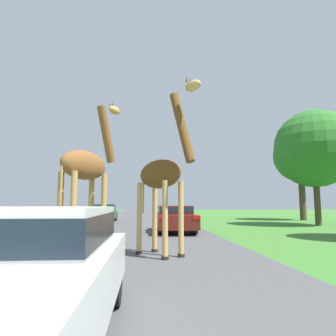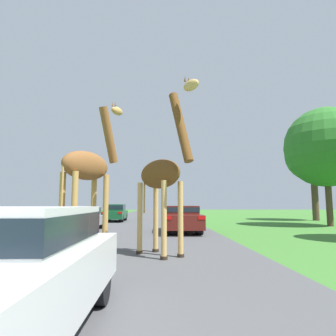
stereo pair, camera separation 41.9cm
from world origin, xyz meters
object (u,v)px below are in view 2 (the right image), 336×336
Objects in this scene: giraffe_near_road at (162,175)px; car_far_ahead at (181,218)px; tree_right_cluster at (326,147)px; giraffe_companion at (89,171)px; car_queue_right at (84,217)px; tree_left_edge at (313,155)px; car_queue_left at (115,212)px.

car_far_ahead is at bearing -135.11° from giraffe_near_road.
tree_right_cluster is (10.37, 3.86, 4.65)m from car_far_ahead.
giraffe_companion is at bearing -142.87° from tree_right_cluster.
car_queue_right is at bearing -99.66° from giraffe_near_road.
car_queue_right is (-2.05, 7.80, -1.82)m from giraffe_companion.
car_queue_right is at bearing 137.96° from giraffe_companion.
car_queue_right is 0.85× the size of car_far_ahead.
giraffe_near_road is at bearing -135.52° from tree_right_cluster.
giraffe_near_road is at bearing -62.92° from car_queue_right.
tree_right_cluster is at bearing -172.26° from giraffe_near_road.
car_far_ahead is (3.44, 6.59, -1.81)m from giraffe_companion.
giraffe_near_road is 0.61× the size of tree_right_cluster.
tree_left_edge reaches higher than car_far_ahead.
car_queue_left is at bearing -114.09° from giraffe_near_road.
tree_left_edge reaches higher than giraffe_companion.
giraffe_near_road is 17.92m from car_queue_left.
giraffe_companion is at bearing -84.65° from car_queue_left.
car_queue_left is (-1.56, 16.62, -1.79)m from giraffe_companion.
giraffe_companion is 17.55m from tree_right_cluster.
car_queue_left is 0.91× the size of car_far_ahead.
giraffe_companion is at bearing -133.52° from tree_left_edge.
giraffe_near_road is 7.64m from car_far_ahead.
giraffe_near_road reaches higher than car_queue_left.
car_far_ahead is 17.74m from tree_left_edge.
car_queue_left reaches higher than car_far_ahead.
tree_right_cluster is (15.36, -6.17, 4.63)m from car_queue_left.
giraffe_near_road reaches higher than car_far_ahead.
car_queue_right is at bearing 167.56° from car_far_ahead.
tree_left_edge is (18.06, 0.76, 5.23)m from car_queue_left.
car_queue_right is 0.48× the size of tree_left_edge.
car_queue_left is at bearing 128.62° from giraffe_companion.
giraffe_near_road is at bearing -77.35° from car_queue_left.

